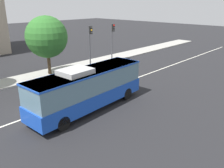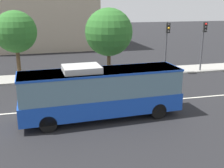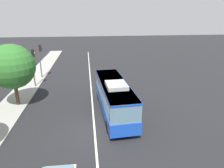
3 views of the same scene
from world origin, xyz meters
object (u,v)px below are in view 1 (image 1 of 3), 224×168
object	(u,v)px
transit_bus	(88,87)
street_tree_kerbside_left	(47,37)
traffic_light_mid_block	(90,39)
traffic_light_near_corner	(113,36)

from	to	relation	value
transit_bus	street_tree_kerbside_left	world-z (taller)	street_tree_kerbside_left
transit_bus	traffic_light_mid_block	world-z (taller)	traffic_light_mid_block
transit_bus	traffic_light_near_corner	world-z (taller)	traffic_light_near_corner
traffic_light_near_corner	street_tree_kerbside_left	world-z (taller)	street_tree_kerbside_left
traffic_light_mid_block	street_tree_kerbside_left	distance (m)	5.86
transit_bus	street_tree_kerbside_left	distance (m)	10.69
traffic_light_near_corner	street_tree_kerbside_left	distance (m)	9.83
traffic_light_near_corner	traffic_light_mid_block	xyz separation A→B (m)	(-3.99, 0.07, 0.00)
transit_bus	traffic_light_near_corner	distance (m)	15.80
transit_bus	street_tree_kerbside_left	xyz separation A→B (m)	(2.82, 10.00, 2.51)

